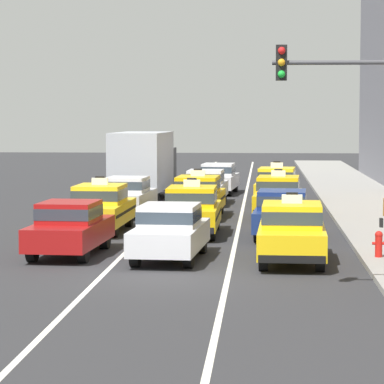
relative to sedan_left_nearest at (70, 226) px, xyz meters
name	(u,v)px	position (x,y,z in m)	size (l,w,h in m)	color
ground_plane	(164,277)	(3.12, -3.57, -0.85)	(160.00, 160.00, 0.00)	#2B2B2D
lane_stripe_left_center	(174,204)	(1.52, 16.43, -0.84)	(0.14, 80.00, 0.01)	silver
lane_stripe_center_right	(244,204)	(4.72, 16.43, -0.84)	(0.14, 80.00, 0.01)	silver
sidewalk_curb	(381,215)	(10.32, 11.43, -0.77)	(4.00, 90.00, 0.15)	gray
sedan_left_nearest	(70,226)	(0.00, 0.00, 0.00)	(1.97, 4.38, 1.58)	black
taxi_left_second	(101,207)	(-0.06, 5.67, 0.03)	(1.92, 4.60, 1.96)	black
sedan_left_third	(127,195)	(0.11, 11.11, 0.00)	(2.00, 4.39, 1.58)	black
box_truck_left_fourth	(144,163)	(-0.09, 18.36, 0.93)	(2.56, 7.06, 3.27)	black
sedan_center_nearest	(170,230)	(2.99, -0.67, 0.00)	(2.03, 4.40, 1.58)	black
taxi_center_second	(192,209)	(3.19, 4.98, 0.03)	(1.83, 4.56, 1.96)	black
taxi_center_third	(198,196)	(3.02, 10.60, 0.03)	(2.02, 4.64, 1.96)	black
sedan_center_fourth	(206,186)	(2.98, 16.40, 0.00)	(1.92, 4.36, 1.58)	black
sedan_center_fifth	(219,177)	(3.30, 22.27, 0.00)	(2.07, 4.42, 1.58)	black
taxi_right_nearest	(292,231)	(6.39, -0.91, 0.03)	(1.93, 4.60, 1.96)	black
sedan_right_second	(282,212)	(6.23, 4.63, 0.00)	(2.00, 4.39, 1.58)	black
taxi_right_third	(278,196)	(6.21, 10.74, 0.03)	(2.06, 4.65, 1.96)	black
taxi_right_fourth	(277,185)	(6.24, 17.00, 0.03)	(2.13, 4.67, 1.96)	black
fire_hydrant	(379,243)	(8.80, -0.69, -0.30)	(0.36, 0.22, 0.73)	red
traffic_light_pole	(357,127)	(7.61, -6.47, 2.97)	(2.87, 0.33, 5.58)	#47474C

